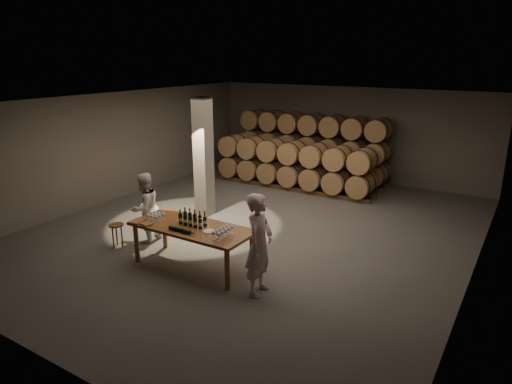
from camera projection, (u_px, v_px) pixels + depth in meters
The scene contains 15 objects.
room at pixel (203, 158), 12.18m from camera, with size 12.00×12.00×12.00m.
tasting_table at pixel (192, 231), 9.30m from camera, with size 2.60×1.10×0.90m.
barrel_stack_back at pixel (312, 146), 15.93m from camera, with size 5.48×0.95×2.31m.
barrel_stack_front at pixel (293, 164), 14.90m from camera, with size 5.48×0.95×1.57m.
bottle_cluster at pixel (193, 220), 9.29m from camera, with size 0.60×0.23×0.32m.
lying_bottles at pixel (180, 230), 8.96m from camera, with size 0.63×0.08×0.08m.
glass_cluster_left at pixel (156, 215), 9.58m from camera, with size 0.30×0.30×0.16m.
glass_cluster_right at pixel (223, 230), 8.71m from camera, with size 0.19×0.52×0.17m.
plate at pixel (209, 231), 8.98m from camera, with size 0.25×0.25×0.01m, color white.
notebook_near at pixel (146, 224), 9.36m from camera, with size 0.24×0.19×0.03m, color olive.
notebook_corner at pixel (137, 221), 9.51m from camera, with size 0.24×0.31×0.03m, color olive.
pen at pixel (149, 226), 9.28m from camera, with size 0.01×0.01×0.15m, color black.
stool at pixel (116, 228), 10.36m from camera, with size 0.33×0.33×0.55m.
person_man at pixel (259, 245), 8.22m from camera, with size 0.70×0.46×1.92m, color beige.
person_woman at pixel (145, 208), 10.59m from camera, with size 0.81×0.63×1.66m, color silver.
Camera 1 is at (5.71, -9.16, 4.25)m, focal length 32.00 mm.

